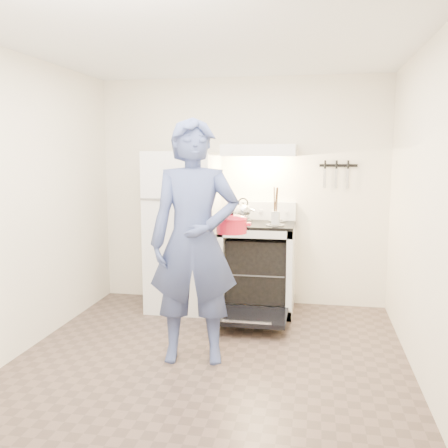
{
  "coord_description": "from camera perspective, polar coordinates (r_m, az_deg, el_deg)",
  "views": [
    {
      "loc": [
        0.81,
        -3.71,
        1.69
      ],
      "look_at": [
        -0.05,
        1.0,
        1.0
      ],
      "focal_mm": 40.0,
      "sensor_mm": 36.0,
      "label": 1
    }
  ],
  "objects": [
    {
      "name": "oven_door",
      "position": [
        4.88,
        3.03,
        -10.5
      ],
      "size": [
        0.7,
        0.54,
        0.04
      ],
      "primitive_type": "cube",
      "color": "black",
      "rests_on": "floor"
    },
    {
      "name": "cooktop",
      "position": [
        5.27,
        3.93,
        -0.05
      ],
      "size": [
        0.76,
        0.65,
        0.03
      ],
      "primitive_type": "cube",
      "color": "black",
      "rests_on": "stove_body"
    },
    {
      "name": "pizza_stone",
      "position": [
        5.3,
        4.49,
        -5.32
      ],
      "size": [
        0.34,
        0.34,
        0.02
      ],
      "primitive_type": "cylinder",
      "color": "#8A6449",
      "rests_on": "oven_rack"
    },
    {
      "name": "range_hood",
      "position": [
        5.29,
        4.1,
        8.4
      ],
      "size": [
        0.76,
        0.5,
        0.12
      ],
      "primitive_type": "cube",
      "color": "white",
      "rests_on": "back_wall"
    },
    {
      "name": "floor",
      "position": [
        4.16,
        -1.88,
        -15.8
      ],
      "size": [
        3.6,
        3.6,
        0.0
      ],
      "primitive_type": "plane",
      "color": "brown",
      "rests_on": "ground"
    },
    {
      "name": "oven_rack",
      "position": [
        5.37,
        3.88,
        -5.29
      ],
      "size": [
        0.6,
        0.52,
        0.01
      ],
      "primitive_type": "cube",
      "color": "slate",
      "rests_on": "stove_body"
    },
    {
      "name": "refrigerator",
      "position": [
        5.41,
        -4.67,
        -0.76
      ],
      "size": [
        0.7,
        0.7,
        1.7
      ],
      "primitive_type": "cube",
      "color": "white",
      "rests_on": "floor"
    },
    {
      "name": "backsplash",
      "position": [
        5.54,
        4.28,
        1.54
      ],
      "size": [
        0.76,
        0.07,
        0.2
      ],
      "primitive_type": "cube",
      "color": "white",
      "rests_on": "cooktop"
    },
    {
      "name": "knife_strip",
      "position": [
        5.5,
        12.94,
        6.54
      ],
      "size": [
        0.4,
        0.02,
        0.03
      ],
      "primitive_type": "cube",
      "color": "black",
      "rests_on": "back_wall"
    },
    {
      "name": "person",
      "position": [
        3.99,
        -3.41,
        -2.07
      ],
      "size": [
        0.78,
        0.58,
        1.96
      ],
      "primitive_type": "imported",
      "rotation": [
        0.0,
        0.0,
        0.17
      ],
      "color": "navy",
      "rests_on": "floor"
    },
    {
      "name": "back_wall",
      "position": [
        5.59,
        1.99,
        3.68
      ],
      "size": [
        3.2,
        0.02,
        2.5
      ],
      "primitive_type": "cube",
      "color": "white",
      "rests_on": "ground"
    },
    {
      "name": "utensil_jar",
      "position": [
        4.98,
        5.91,
        0.72
      ],
      "size": [
        0.11,
        0.11,
        0.13
      ],
      "primitive_type": "cylinder",
      "rotation": [
        0.0,
        0.0,
        0.34
      ],
      "color": "silver",
      "rests_on": "cooktop"
    },
    {
      "name": "stove_body",
      "position": [
        5.36,
        3.88,
        -5.08
      ],
      "size": [
        0.76,
        0.65,
        0.92
      ],
      "primitive_type": "cube",
      "color": "white",
      "rests_on": "floor"
    },
    {
      "name": "dutch_oven",
      "position": [
        4.13,
        0.87,
        -0.23
      ],
      "size": [
        0.32,
        0.25,
        0.22
      ],
      "primitive_type": null,
      "color": "red",
      "rests_on": "person"
    },
    {
      "name": "tea_kettle",
      "position": [
        5.37,
        2.19,
        1.64
      ],
      "size": [
        0.21,
        0.17,
        0.25
      ],
      "primitive_type": null,
      "color": "silver",
      "rests_on": "cooktop"
    }
  ]
}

